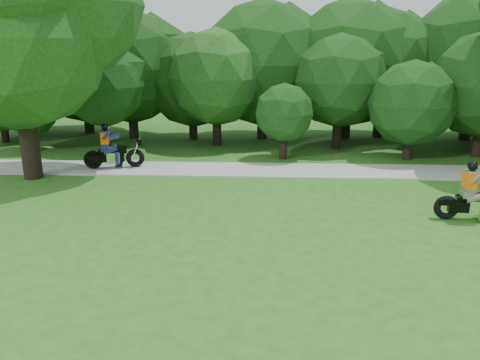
{
  "coord_description": "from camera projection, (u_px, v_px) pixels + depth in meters",
  "views": [
    {
      "loc": [
        -1.87,
        -10.04,
        4.72
      ],
      "look_at": [
        -2.52,
        2.66,
        1.12
      ],
      "focal_mm": 35.0,
      "sensor_mm": 36.0,
      "label": 1
    }
  ],
  "objects": [
    {
      "name": "tree_line",
      "position": [
        310.0,
        69.0,
        24.01
      ],
      "size": [
        39.16,
        11.3,
        7.66
      ],
      "color": "black",
      "rests_on": "ground"
    },
    {
      "name": "big_tree_west",
      "position": [
        18.0,
        17.0,
        16.37
      ],
      "size": [
        8.64,
        6.56,
        9.96
      ],
      "color": "black",
      "rests_on": "ground"
    },
    {
      "name": "walkway",
      "position": [
        310.0,
        171.0,
        18.52
      ],
      "size": [
        60.0,
        2.2,
        0.06
      ],
      "primitive_type": "cube",
      "color": "#9B9B96",
      "rests_on": "ground"
    },
    {
      "name": "chopper_motorcycle",
      "position": [
        475.0,
        199.0,
        13.12
      ],
      "size": [
        2.41,
        0.67,
        1.72
      ],
      "rotation": [
        0.0,
        0.0,
        -0.07
      ],
      "color": "black",
      "rests_on": "ground"
    },
    {
      "name": "ground",
      "position": [
        342.0,
        259.0,
        10.84
      ],
      "size": [
        100.0,
        100.0,
        0.0
      ],
      "primitive_type": "plane",
      "color": "#2A5D1A",
      "rests_on": "ground"
    },
    {
      "name": "touring_motorcycle",
      "position": [
        110.0,
        152.0,
        18.65
      ],
      "size": [
        2.35,
        1.13,
        1.82
      ],
      "rotation": [
        0.0,
        0.0,
        0.25
      ],
      "color": "black",
      "rests_on": "walkway"
    }
  ]
}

